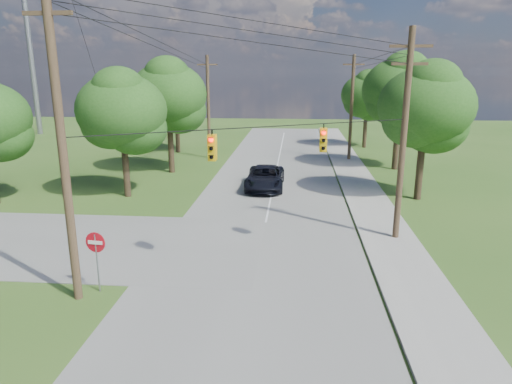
# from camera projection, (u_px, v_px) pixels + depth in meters

# --- Properties ---
(ground) EXTENTS (140.00, 140.00, 0.00)m
(ground) POSITION_uv_depth(u_px,v_px,m) (194.00, 308.00, 16.80)
(ground) COLOR #31561C
(ground) RESTS_ON ground
(main_road) EXTENTS (10.00, 100.00, 0.03)m
(main_road) POSITION_uv_depth(u_px,v_px,m) (259.00, 257.00, 21.44)
(main_road) COLOR gray
(main_road) RESTS_ON ground
(sidewalk_east) EXTENTS (2.60, 100.00, 0.12)m
(sidewalk_east) POSITION_uv_depth(u_px,v_px,m) (404.00, 261.00, 20.88)
(sidewalk_east) COLOR #A09D96
(sidewalk_east) RESTS_ON ground
(pole_sw) EXTENTS (2.00, 0.32, 12.00)m
(pole_sw) POSITION_uv_depth(u_px,v_px,m) (61.00, 137.00, 15.97)
(pole_sw) COLOR brown
(pole_sw) RESTS_ON ground
(pole_ne) EXTENTS (2.00, 0.32, 10.50)m
(pole_ne) POSITION_uv_depth(u_px,v_px,m) (404.00, 134.00, 22.37)
(pole_ne) COLOR brown
(pole_ne) RESTS_ON ground
(pole_north_e) EXTENTS (2.00, 0.32, 10.00)m
(pole_north_e) POSITION_uv_depth(u_px,v_px,m) (351.00, 107.00, 43.64)
(pole_north_e) COLOR brown
(pole_north_e) RESTS_ON ground
(pole_north_w) EXTENTS (2.00, 0.32, 10.00)m
(pole_north_w) POSITION_uv_depth(u_px,v_px,m) (208.00, 106.00, 44.80)
(pole_north_w) COLOR brown
(pole_north_w) RESTS_ON ground
(power_lines) EXTENTS (13.93, 29.62, 4.93)m
(power_lines) POSITION_uv_depth(u_px,v_px,m) (259.00, 58.00, 25.45)
(power_lines) COLOR black
(power_lines) RESTS_ON ground
(traffic_signals) EXTENTS (4.91, 3.27, 1.05)m
(traffic_signals) POSITION_uv_depth(u_px,v_px,m) (271.00, 143.00, 19.45)
(traffic_signals) COLOR #E7B30D
(traffic_signals) RESTS_ON ground
(tree_w_near) EXTENTS (6.00, 6.00, 8.40)m
(tree_w_near) POSITION_uv_depth(u_px,v_px,m) (122.00, 111.00, 30.40)
(tree_w_near) COLOR #3D2F1E
(tree_w_near) RESTS_ON ground
(tree_w_mid) EXTENTS (6.40, 6.40, 9.22)m
(tree_w_mid) POSITION_uv_depth(u_px,v_px,m) (168.00, 95.00, 37.85)
(tree_w_mid) COLOR #3D2F1E
(tree_w_mid) RESTS_ON ground
(tree_w_far) EXTENTS (6.00, 6.00, 8.73)m
(tree_w_far) POSITION_uv_depth(u_px,v_px,m) (176.00, 93.00, 47.73)
(tree_w_far) COLOR #3D2F1E
(tree_w_far) RESTS_ON ground
(tree_e_near) EXTENTS (6.20, 6.20, 8.81)m
(tree_e_near) POSITION_uv_depth(u_px,v_px,m) (426.00, 106.00, 29.61)
(tree_e_near) COLOR #3D2F1E
(tree_e_near) RESTS_ON ground
(tree_e_mid) EXTENTS (6.60, 6.60, 9.64)m
(tree_e_mid) POSITION_uv_depth(u_px,v_px,m) (401.00, 90.00, 39.03)
(tree_e_mid) COLOR #3D2F1E
(tree_e_mid) RESTS_ON ground
(tree_e_far) EXTENTS (5.80, 5.80, 8.32)m
(tree_e_far) POSITION_uv_depth(u_px,v_px,m) (367.00, 95.00, 50.93)
(tree_e_far) COLOR #3D2F1E
(tree_e_far) RESTS_ON ground
(car_main_north) EXTENTS (2.72, 5.89, 1.64)m
(car_main_north) POSITION_uv_depth(u_px,v_px,m) (265.00, 178.00, 33.75)
(car_main_north) COLOR black
(car_main_north) RESTS_ON main_road
(do_not_enter_sign) EXTENTS (0.83, 0.15, 2.49)m
(do_not_enter_sign) POSITION_uv_depth(u_px,v_px,m) (96.00, 249.00, 17.63)
(do_not_enter_sign) COLOR gray
(do_not_enter_sign) RESTS_ON ground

